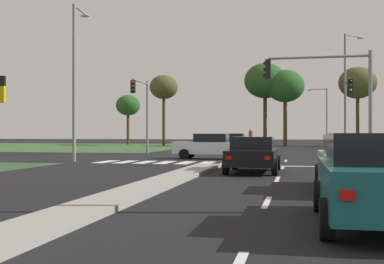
{
  "coord_description": "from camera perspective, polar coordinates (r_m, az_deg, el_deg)",
  "views": [
    {
      "loc": [
        4.22,
        -1.82,
        1.61
      ],
      "look_at": [
        -3.35,
        33.8,
        1.7
      ],
      "focal_mm": 46.92,
      "sensor_mm": 36.0,
      "label": 1
    }
  ],
  "objects": [
    {
      "name": "ground_plane",
      "position": [
        32.14,
        4.45,
        -3.01
      ],
      "size": [
        200.0,
        200.0,
        0.0
      ],
      "primitive_type": "plane",
      "color": "black"
    },
    {
      "name": "grass_verge_far_left",
      "position": [
        63.7,
        -15.83,
        -1.58
      ],
      "size": [
        35.0,
        35.0,
        0.01
      ],
      "primitive_type": "cube",
      "color": "#385B2D",
      "rests_on": "ground"
    },
    {
      "name": "median_island_near",
      "position": [
        13.59,
        -6.21,
        -6.64
      ],
      "size": [
        1.2,
        22.0,
        0.14
      ],
      "primitive_type": "cube",
      "color": "gray",
      "rests_on": "ground"
    },
    {
      "name": "median_island_far",
      "position": [
        57.0,
        7.75,
        -1.69
      ],
      "size": [
        1.2,
        36.0,
        0.14
      ],
      "primitive_type": "cube",
      "color": "#ADA89E",
      "rests_on": "ground"
    },
    {
      "name": "lane_dash_second",
      "position": [
        11.88,
        8.51,
        -7.89
      ],
      "size": [
        0.14,
        2.0,
        0.01
      ],
      "primitive_type": "cube",
      "color": "silver",
      "rests_on": "ground"
    },
    {
      "name": "lane_dash_third",
      "position": [
        17.84,
        9.68,
        -5.3
      ],
      "size": [
        0.14,
        2.0,
        0.01
      ],
      "primitive_type": "cube",
      "color": "silver",
      "rests_on": "ground"
    },
    {
      "name": "lane_dash_fourth",
      "position": [
        23.82,
        10.27,
        -4.0
      ],
      "size": [
        0.14,
        2.0,
        0.01
      ],
      "primitive_type": "cube",
      "color": "silver",
      "rests_on": "ground"
    },
    {
      "name": "lane_dash_fifth",
      "position": [
        29.81,
        10.61,
        -3.23
      ],
      "size": [
        0.14,
        2.0,
        0.01
      ],
      "primitive_type": "cube",
      "color": "silver",
      "rests_on": "ground"
    },
    {
      "name": "stop_bar_near",
      "position": [
        24.88,
        11.03,
        -3.84
      ],
      "size": [
        6.4,
        0.5,
        0.01
      ],
      "primitive_type": "cube",
      "color": "silver",
      "rests_on": "ground"
    },
    {
      "name": "crosswalk_bar_near",
      "position": [
        28.71,
        -9.75,
        -3.34
      ],
      "size": [
        0.7,
        2.8,
        0.01
      ],
      "primitive_type": "cube",
      "color": "silver",
      "rests_on": "ground"
    },
    {
      "name": "crosswalk_bar_second",
      "position": [
        28.3,
        -7.58,
        -3.39
      ],
      "size": [
        0.7,
        2.8,
        0.01
      ],
      "primitive_type": "cube",
      "color": "silver",
      "rests_on": "ground"
    },
    {
      "name": "crosswalk_bar_third",
      "position": [
        27.94,
        -5.36,
        -3.43
      ],
      "size": [
        0.7,
        2.8,
        0.01
      ],
      "primitive_type": "cube",
      "color": "silver",
      "rests_on": "ground"
    },
    {
      "name": "crosswalk_bar_fourth",
      "position": [
        27.62,
        -3.07,
        -3.47
      ],
      "size": [
        0.7,
        2.8,
        0.01
      ],
      "primitive_type": "cube",
      "color": "silver",
      "rests_on": "ground"
    },
    {
      "name": "crosswalk_bar_fifth",
      "position": [
        27.34,
        -0.74,
        -3.51
      ],
      "size": [
        0.7,
        2.8,
        0.01
      ],
      "primitive_type": "cube",
      "color": "silver",
      "rests_on": "ground"
    },
    {
      "name": "crosswalk_bar_sixth",
      "position": [
        27.11,
        1.63,
        -3.53
      ],
      "size": [
        0.7,
        2.8,
        0.01
      ],
      "primitive_type": "cube",
      "color": "silver",
      "rests_on": "ground"
    },
    {
      "name": "crosswalk_bar_seventh",
      "position": [
        26.93,
        4.05,
        -3.56
      ],
      "size": [
        0.7,
        2.8,
        0.01
      ],
      "primitive_type": "cube",
      "color": "silver",
      "rests_on": "ground"
    },
    {
      "name": "car_teal_near",
      "position": [
        9.28,
        20.42,
        -5.0
      ],
      "size": [
        2.09,
        4.44,
        1.61
      ],
      "color": "#19565B",
      "rests_on": "ground"
    },
    {
      "name": "car_black_second",
      "position": [
        20.81,
        6.97,
        -2.49
      ],
      "size": [
        2.09,
        4.53,
        1.46
      ],
      "color": "black",
      "rests_on": "ground"
    },
    {
      "name": "car_white_third",
      "position": [
        31.5,
        2.02,
        -1.6
      ],
      "size": [
        4.44,
        2.04,
        1.58
      ],
      "rotation": [
        0.0,
        0.0,
        1.57
      ],
      "color": "silver",
      "rests_on": "ground"
    },
    {
      "name": "car_navy_fourth",
      "position": [
        52.85,
        5.01,
        -1.01
      ],
      "size": [
        2.04,
        4.15,
        1.58
      ],
      "rotation": [
        0.0,
        0.0,
        3.14
      ],
      "color": "#161E47",
      "rests_on": "ground"
    },
    {
      "name": "car_beige_fifth",
      "position": [
        14.81,
        17.82,
        -3.24
      ],
      "size": [
        1.97,
        4.54,
        1.58
      ],
      "color": "#BCAD8E",
      "rests_on": "ground"
    },
    {
      "name": "traffic_signal_far_left",
      "position": [
        38.99,
        -5.68,
        3.28
      ],
      "size": [
        0.32,
        3.89,
        5.8
      ],
      "color": "gray",
      "rests_on": "ground"
    },
    {
      "name": "traffic_signal_near_right",
      "position": [
        25.37,
        15.34,
        5.0
      ],
      "size": [
        5.21,
        0.32,
        5.58
      ],
      "color": "gray",
      "rests_on": "ground"
    },
    {
      "name": "traffic_signal_far_right",
      "position": [
        37.22,
        17.21,
        3.2
      ],
      "size": [
        0.32,
        3.99,
        5.53
      ],
      "color": "gray",
      "rests_on": "ground"
    },
    {
      "name": "street_lamp_second",
      "position": [
        29.44,
        -13.13,
        6.47
      ],
      "size": [
        0.59,
        2.21,
        8.91
      ],
      "color": "gray",
      "rests_on": "ground"
    },
    {
      "name": "street_lamp_third",
      "position": [
        45.53,
        17.16,
        4.95
      ],
      "size": [
        1.77,
        1.45,
        10.21
      ],
      "color": "gray",
      "rests_on": "ground"
    },
    {
      "name": "street_lamp_fourth",
      "position": [
        73.69,
        14.86,
        2.16
      ],
      "size": [
        2.77,
        0.36,
        8.0
      ],
      "color": "gray",
      "rests_on": "ground"
    },
    {
      "name": "pedestrian_at_median",
      "position": [
        43.29,
        6.68,
        -0.57
      ],
      "size": [
        0.34,
        0.34,
        1.87
      ],
      "rotation": [
        0.0,
        0.0,
        2.32
      ],
      "color": "#232833",
      "rests_on": "median_island_far"
    },
    {
      "name": "treeline_near",
      "position": [
        71.93,
        -7.29,
        2.99
      ],
      "size": [
        3.44,
        3.44,
        7.06
      ],
      "color": "#423323",
      "rests_on": "ground"
    },
    {
      "name": "treeline_second",
      "position": [
        66.3,
        -3.23,
        5.04
      ],
      "size": [
        3.73,
        3.73,
        9.29
      ],
      "color": "#423323",
      "rests_on": "ground"
    },
    {
      "name": "treeline_third",
      "position": [
        64.29,
        8.31,
        5.74
      ],
      "size": [
        5.25,
        5.25,
        10.49
      ],
      "color": "#423323",
      "rests_on": "ground"
    },
    {
      "name": "treeline_fourth",
      "position": [
        63.55,
        10.55,
        5.11
      ],
      "size": [
        4.74,
        4.74,
        9.5
      ],
      "color": "#423323",
      "rests_on": "ground"
    },
    {
      "name": "treeline_sixth",
      "position": [
        65.51,
        18.31,
        5.29
      ],
      "size": [
        4.62,
        4.62,
        9.83
      ],
      "color": "#423323",
      "rests_on": "ground"
    }
  ]
}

